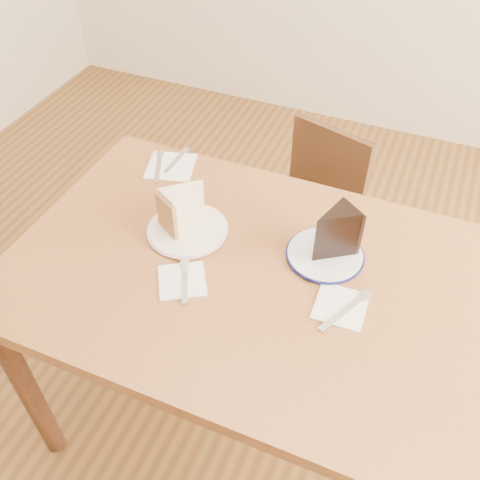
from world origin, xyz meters
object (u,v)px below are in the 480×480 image
(plate_cream, at_px, (188,230))
(plate_navy, at_px, (325,255))
(chocolate_cake, at_px, (332,236))
(carrot_cake, at_px, (186,207))
(table, at_px, (246,295))
(chair_far, at_px, (307,218))

(plate_cream, xyz_separation_m, plate_navy, (0.37, 0.05, 0.00))
(plate_cream, relative_size, plate_navy, 1.09)
(chocolate_cake, bearing_deg, carrot_cake, 40.98)
(plate_navy, bearing_deg, chocolate_cake, 26.44)
(plate_cream, bearing_deg, carrot_cake, 115.42)
(plate_navy, bearing_deg, carrot_cake, -175.73)
(plate_navy, bearing_deg, table, -144.43)
(plate_navy, height_order, chocolate_cake, chocolate_cake)
(carrot_cake, bearing_deg, table, 6.26)
(table, height_order, plate_cream, plate_cream)
(chocolate_cake, bearing_deg, chair_far, -33.37)
(carrot_cake, bearing_deg, plate_cream, -34.80)
(table, relative_size, carrot_cake, 10.67)
(plate_cream, bearing_deg, plate_navy, 8.22)
(plate_navy, relative_size, chocolate_cake, 1.56)
(chair_far, distance_m, plate_cream, 0.67)
(plate_cream, relative_size, chocolate_cake, 1.70)
(chair_far, bearing_deg, plate_cream, 87.13)
(carrot_cake, bearing_deg, chair_far, 98.53)
(carrot_cake, bearing_deg, plate_navy, 34.05)
(carrot_cake, bearing_deg, chocolate_cake, 34.58)
(plate_cream, bearing_deg, table, -18.62)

